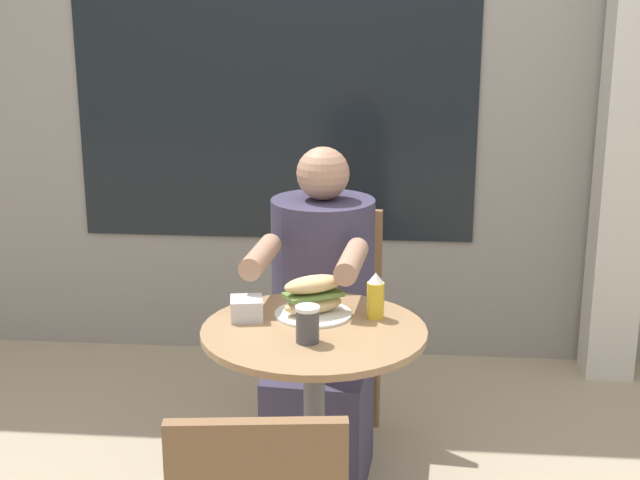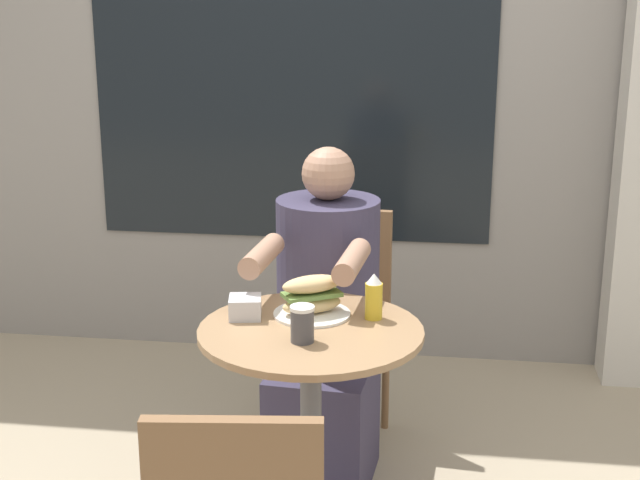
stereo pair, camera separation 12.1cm
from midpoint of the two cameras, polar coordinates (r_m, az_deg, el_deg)
The scene contains 8 objects.
storefront_wall at distance 3.96m, azimuth 3.83°, elevation 12.05°, with size 8.00×0.09×2.80m.
cafe_table at distance 2.54m, azimuth 0.80°, elevation -10.14°, with size 0.62×0.62×0.76m.
diner_chair at distance 3.32m, azimuth 2.37°, elevation -4.18°, with size 0.41×0.41×0.87m.
seated_diner at distance 3.00m, azimuth 1.52°, elevation -6.66°, with size 0.38×0.63×1.17m.
sandwich_on_plate at distance 2.53m, azimuth 0.85°, elevation -3.77°, with size 0.22×0.22×0.12m.
drink_cup at distance 2.34m, azimuth 0.34°, elevation -5.40°, with size 0.07×0.07×0.10m.
napkin_box at distance 2.53m, azimuth -3.45°, elevation -4.33°, with size 0.10×0.10×0.06m.
condiment_bottle at distance 2.51m, azimuth 4.85°, elevation -3.66°, with size 0.05×0.05×0.13m.
Camera 2 is at (0.34, -2.26, 1.65)m, focal length 50.00 mm.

